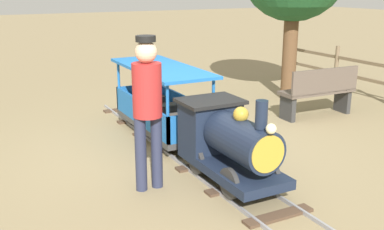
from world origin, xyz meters
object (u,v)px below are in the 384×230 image
(passenger_car, at_px, (162,108))
(locomotive, at_px, (228,140))
(park_bench, at_px, (319,92))
(conductor_person, at_px, (147,102))

(passenger_car, bearing_deg, locomotive, 90.00)
(passenger_car, relative_size, park_bench, 1.52)
(conductor_person, bearing_deg, passenger_car, -118.35)
(conductor_person, height_order, park_bench, conductor_person)
(locomotive, height_order, passenger_car, locomotive)
(passenger_car, distance_m, park_bench, 2.68)
(locomotive, xyz_separation_m, passenger_car, (0.00, -1.76, -0.06))
(park_bench, bearing_deg, locomotive, 29.32)
(passenger_car, height_order, conductor_person, conductor_person)
(passenger_car, xyz_separation_m, park_bench, (-2.67, 0.26, -0.01))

